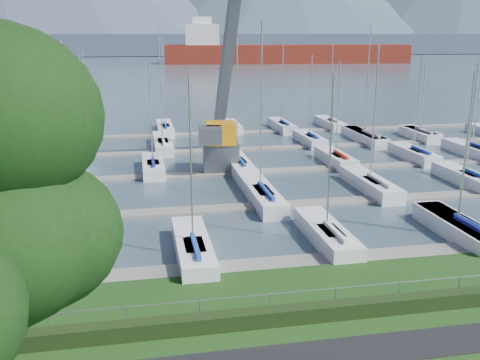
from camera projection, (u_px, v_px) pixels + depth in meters
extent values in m
cube|color=black|center=(313.00, 356.00, 20.51)|extent=(160.00, 2.00, 0.04)
cube|color=#3F525D|center=(148.00, 59.00, 269.83)|extent=(800.00, 540.00, 0.20)
cube|color=black|center=(294.00, 314.00, 22.89)|extent=(80.00, 0.70, 0.70)
cylinder|color=gray|center=(292.00, 292.00, 23.04)|extent=(80.00, 0.04, 0.04)
cube|color=#434C62|center=(145.00, 44.00, 334.47)|extent=(900.00, 80.00, 12.00)
cube|color=gray|center=(261.00, 265.00, 29.10)|extent=(90.00, 1.60, 0.25)
cube|color=gray|center=(230.00, 209.00, 38.58)|extent=(90.00, 1.60, 0.25)
cube|color=gray|center=(211.00, 174.00, 48.05)|extent=(90.00, 1.60, 0.25)
cube|color=slate|center=(198.00, 151.00, 57.53)|extent=(90.00, 1.60, 0.25)
cube|color=slate|center=(189.00, 135.00, 67.00)|extent=(90.00, 1.60, 0.25)
sphere|color=black|center=(32.00, 234.00, 14.75)|extent=(5.01, 5.01, 5.01)
cube|color=#55575C|center=(220.00, 155.00, 49.03)|extent=(3.47, 3.47, 2.60)
cube|color=orange|center=(220.00, 133.00, 48.47)|extent=(2.89, 3.61, 1.80)
cube|color=#54585B|center=(231.00, 30.00, 50.68)|extent=(1.98, 11.26, 19.89)
cube|color=slate|center=(210.00, 135.00, 46.31)|extent=(2.18, 2.37, 1.40)
cube|color=maroon|center=(287.00, 56.00, 233.22)|extent=(106.27, 27.20, 10.00)
cube|color=silver|center=(202.00, 39.00, 227.71)|extent=(15.18, 15.18, 12.00)
cube|color=silver|center=(202.00, 22.00, 225.86)|extent=(8.67, 8.67, 4.00)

